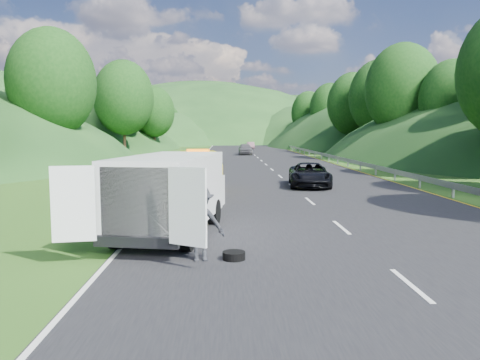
{
  "coord_description": "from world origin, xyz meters",
  "views": [
    {
      "loc": [
        -0.94,
        -17.58,
        3.3
      ],
      "look_at": [
        -0.36,
        1.41,
        1.3
      ],
      "focal_mm": 35.0,
      "sensor_mm": 36.0,
      "label": 1
    }
  ],
  "objects_px": {
    "white_van": "(171,190)",
    "spare_tire": "(234,260)",
    "suitcase": "(117,210)",
    "worker": "(200,261)",
    "woman": "(169,213)",
    "passing_suv": "(309,187)",
    "tow_truck": "(199,171)",
    "child": "(175,218)"
  },
  "relations": [
    {
      "from": "white_van",
      "to": "suitcase",
      "type": "bearing_deg",
      "value": 139.42
    },
    {
      "from": "tow_truck",
      "to": "woman",
      "type": "distance_m",
      "value": 7.08
    },
    {
      "from": "white_van",
      "to": "passing_suv",
      "type": "height_order",
      "value": "white_van"
    },
    {
      "from": "white_van",
      "to": "woman",
      "type": "relative_size",
      "value": 5.1
    },
    {
      "from": "woman",
      "to": "suitcase",
      "type": "xyz_separation_m",
      "value": [
        -1.87,
        -0.91,
        0.29
      ]
    },
    {
      "from": "white_van",
      "to": "woman",
      "type": "bearing_deg",
      "value": 108.25
    },
    {
      "from": "spare_tire",
      "to": "passing_suv",
      "type": "distance_m",
      "value": 16.41
    },
    {
      "from": "child",
      "to": "worker",
      "type": "bearing_deg",
      "value": -44.49
    },
    {
      "from": "tow_truck",
      "to": "worker",
      "type": "height_order",
      "value": "tow_truck"
    },
    {
      "from": "white_van",
      "to": "passing_suv",
      "type": "distance_m",
      "value": 14.38
    },
    {
      "from": "suitcase",
      "to": "spare_tire",
      "type": "relative_size",
      "value": 0.99
    },
    {
      "from": "tow_truck",
      "to": "white_van",
      "type": "xyz_separation_m",
      "value": [
        -0.28,
        -10.8,
        0.32
      ]
    },
    {
      "from": "white_van",
      "to": "child",
      "type": "height_order",
      "value": "white_van"
    },
    {
      "from": "child",
      "to": "spare_tire",
      "type": "relative_size",
      "value": 1.61
    },
    {
      "from": "child",
      "to": "worker",
      "type": "xyz_separation_m",
      "value": [
        1.31,
        -5.96,
        0.0
      ]
    },
    {
      "from": "worker",
      "to": "passing_suv",
      "type": "xyz_separation_m",
      "value": [
        5.61,
        15.77,
        0.0
      ]
    },
    {
      "from": "worker",
      "to": "suitcase",
      "type": "xyz_separation_m",
      "value": [
        -3.5,
        6.06,
        0.29
      ]
    },
    {
      "from": "white_van",
      "to": "suitcase",
      "type": "height_order",
      "value": "white_van"
    },
    {
      "from": "worker",
      "to": "suitcase",
      "type": "height_order",
      "value": "worker"
    },
    {
      "from": "woman",
      "to": "worker",
      "type": "relative_size",
      "value": 0.78
    },
    {
      "from": "woman",
      "to": "tow_truck",
      "type": "bearing_deg",
      "value": 7.85
    },
    {
      "from": "woman",
      "to": "child",
      "type": "distance_m",
      "value": 1.06
    },
    {
      "from": "worker",
      "to": "spare_tire",
      "type": "bearing_deg",
      "value": -4.9
    },
    {
      "from": "worker",
      "to": "passing_suv",
      "type": "bearing_deg",
      "value": 61.27
    },
    {
      "from": "tow_truck",
      "to": "spare_tire",
      "type": "height_order",
      "value": "tow_truck"
    },
    {
      "from": "white_van",
      "to": "child",
      "type": "bearing_deg",
      "value": 104.74
    },
    {
      "from": "suitcase",
      "to": "woman",
      "type": "bearing_deg",
      "value": 25.95
    },
    {
      "from": "spare_tire",
      "to": "worker",
      "type": "bearing_deg",
      "value": -175.75
    },
    {
      "from": "woman",
      "to": "suitcase",
      "type": "bearing_deg",
      "value": 130.63
    },
    {
      "from": "white_van",
      "to": "spare_tire",
      "type": "xyz_separation_m",
      "value": [
        1.93,
        -3.04,
        -1.43
      ]
    },
    {
      "from": "worker",
      "to": "suitcase",
      "type": "relative_size",
      "value": 3.24
    },
    {
      "from": "tow_truck",
      "to": "passing_suv",
      "type": "xyz_separation_m",
      "value": [
        6.4,
        1.86,
        -1.11
      ]
    },
    {
      "from": "passing_suv",
      "to": "white_van",
      "type": "bearing_deg",
      "value": -111.61
    },
    {
      "from": "worker",
      "to": "spare_tire",
      "type": "distance_m",
      "value": 0.86
    },
    {
      "from": "tow_truck",
      "to": "spare_tire",
      "type": "bearing_deg",
      "value": -90.41
    },
    {
      "from": "woman",
      "to": "spare_tire",
      "type": "distance_m",
      "value": 7.34
    },
    {
      "from": "spare_tire",
      "to": "passing_suv",
      "type": "bearing_deg",
      "value": 73.16
    },
    {
      "from": "white_van",
      "to": "spare_tire",
      "type": "bearing_deg",
      "value": -47.61
    },
    {
      "from": "white_van",
      "to": "passing_suv",
      "type": "relative_size",
      "value": 1.49
    },
    {
      "from": "tow_truck",
      "to": "woman",
      "type": "height_order",
      "value": "tow_truck"
    },
    {
      "from": "white_van",
      "to": "spare_tire",
      "type": "height_order",
      "value": "white_van"
    },
    {
      "from": "tow_truck",
      "to": "white_van",
      "type": "height_order",
      "value": "white_van"
    }
  ]
}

